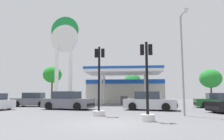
{
  "coord_description": "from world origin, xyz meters",
  "views": [
    {
      "loc": [
        1.09,
        -9.6,
        1.39
      ],
      "look_at": [
        -1.07,
        12.42,
        4.03
      ],
      "focal_mm": 32.17,
      "sensor_mm": 36.0,
      "label": 1
    }
  ],
  "objects_px": {
    "car_6": "(217,101)",
    "tree_0": "(52,75)",
    "car_0": "(150,102)",
    "tree_2": "(211,79)",
    "car_3": "(33,100)",
    "station_pole_sign": "(64,47)",
    "traffic_signal_1": "(99,92)",
    "corner_streetlamp": "(183,53)",
    "tree_1": "(133,82)",
    "car_1": "(68,101)",
    "traffic_signal_0": "(147,94)"
  },
  "relations": [
    {
      "from": "car_6",
      "to": "tree_0",
      "type": "height_order",
      "value": "tree_0"
    },
    {
      "from": "car_0",
      "to": "tree_2",
      "type": "height_order",
      "value": "tree_2"
    },
    {
      "from": "car_3",
      "to": "tree_0",
      "type": "bearing_deg",
      "value": 106.01
    },
    {
      "from": "station_pole_sign",
      "to": "traffic_signal_1",
      "type": "height_order",
      "value": "station_pole_sign"
    },
    {
      "from": "car_6",
      "to": "corner_streetlamp",
      "type": "height_order",
      "value": "corner_streetlamp"
    },
    {
      "from": "traffic_signal_1",
      "to": "corner_streetlamp",
      "type": "bearing_deg",
      "value": 2.91
    },
    {
      "from": "station_pole_sign",
      "to": "tree_2",
      "type": "xyz_separation_m",
      "value": [
        25.06,
        11.36,
        -4.09
      ]
    },
    {
      "from": "traffic_signal_1",
      "to": "tree_1",
      "type": "relative_size",
      "value": 0.81
    },
    {
      "from": "station_pole_sign",
      "to": "car_6",
      "type": "xyz_separation_m",
      "value": [
        18.51,
        -7.32,
        -7.71
      ]
    },
    {
      "from": "car_0",
      "to": "car_6",
      "type": "relative_size",
      "value": 1.1
    },
    {
      "from": "car_3",
      "to": "car_6",
      "type": "distance_m",
      "value": 19.45
    },
    {
      "from": "car_6",
      "to": "car_3",
      "type": "bearing_deg",
      "value": 179.59
    },
    {
      "from": "station_pole_sign",
      "to": "car_1",
      "type": "relative_size",
      "value": 2.73
    },
    {
      "from": "car_3",
      "to": "traffic_signal_1",
      "type": "height_order",
      "value": "traffic_signal_1"
    },
    {
      "from": "tree_0",
      "to": "tree_1",
      "type": "height_order",
      "value": "tree_0"
    },
    {
      "from": "tree_2",
      "to": "car_1",
      "type": "bearing_deg",
      "value": -133.23
    },
    {
      "from": "tree_0",
      "to": "tree_2",
      "type": "xyz_separation_m",
      "value": [
        31.09,
        0.8,
        -0.93
      ]
    },
    {
      "from": "car_3",
      "to": "tree_2",
      "type": "distance_m",
      "value": 32.14
    },
    {
      "from": "station_pole_sign",
      "to": "car_1",
      "type": "bearing_deg",
      "value": -68.52
    },
    {
      "from": "car_1",
      "to": "tree_2",
      "type": "bearing_deg",
      "value": 46.77
    },
    {
      "from": "tree_0",
      "to": "tree_1",
      "type": "bearing_deg",
      "value": 5.6
    },
    {
      "from": "car_3",
      "to": "traffic_signal_0",
      "type": "xyz_separation_m",
      "value": [
        11.74,
        -10.79,
        0.69
      ]
    },
    {
      "from": "car_6",
      "to": "tree_2",
      "type": "bearing_deg",
      "value": 70.67
    },
    {
      "from": "station_pole_sign",
      "to": "tree_0",
      "type": "bearing_deg",
      "value": 119.75
    },
    {
      "from": "station_pole_sign",
      "to": "traffic_signal_0",
      "type": "height_order",
      "value": "station_pole_sign"
    },
    {
      "from": "car_3",
      "to": "traffic_signal_0",
      "type": "bearing_deg",
      "value": -42.61
    },
    {
      "from": "station_pole_sign",
      "to": "car_0",
      "type": "distance_m",
      "value": 17.64
    },
    {
      "from": "car_1",
      "to": "traffic_signal_1",
      "type": "xyz_separation_m",
      "value": [
        3.64,
        -4.93,
        0.75
      ]
    },
    {
      "from": "car_0",
      "to": "tree_0",
      "type": "distance_m",
      "value": 28.12
    },
    {
      "from": "tree_0",
      "to": "tree_2",
      "type": "distance_m",
      "value": 31.12
    },
    {
      "from": "car_0",
      "to": "car_3",
      "type": "xyz_separation_m",
      "value": [
        -12.51,
        3.72,
        -0.03
      ]
    },
    {
      "from": "car_3",
      "to": "tree_2",
      "type": "height_order",
      "value": "tree_2"
    },
    {
      "from": "car_1",
      "to": "corner_streetlamp",
      "type": "relative_size",
      "value": 0.72
    },
    {
      "from": "car_3",
      "to": "corner_streetlamp",
      "type": "height_order",
      "value": "corner_streetlamp"
    },
    {
      "from": "tree_1",
      "to": "corner_streetlamp",
      "type": "bearing_deg",
      "value": -83.51
    },
    {
      "from": "car_1",
      "to": "car_3",
      "type": "distance_m",
      "value": 6.31
    },
    {
      "from": "traffic_signal_1",
      "to": "corner_streetlamp",
      "type": "relative_size",
      "value": 0.68
    },
    {
      "from": "station_pole_sign",
      "to": "corner_streetlamp",
      "type": "height_order",
      "value": "station_pole_sign"
    },
    {
      "from": "car_3",
      "to": "station_pole_sign",
      "type": "bearing_deg",
      "value": 82.51
    },
    {
      "from": "car_3",
      "to": "traffic_signal_0",
      "type": "relative_size",
      "value": 1.06
    },
    {
      "from": "car_1",
      "to": "traffic_signal_1",
      "type": "distance_m",
      "value": 6.17
    },
    {
      "from": "traffic_signal_1",
      "to": "tree_1",
      "type": "bearing_deg",
      "value": 85.26
    },
    {
      "from": "car_0",
      "to": "car_3",
      "type": "distance_m",
      "value": 13.05
    },
    {
      "from": "car_3",
      "to": "tree_0",
      "type": "distance_m",
      "value": 19.01
    },
    {
      "from": "car_1",
      "to": "tree_0",
      "type": "bearing_deg",
      "value": 115.71
    },
    {
      "from": "tree_0",
      "to": "car_3",
      "type": "bearing_deg",
      "value": -73.99
    },
    {
      "from": "tree_0",
      "to": "tree_2",
      "type": "bearing_deg",
      "value": 1.47
    },
    {
      "from": "corner_streetlamp",
      "to": "car_1",
      "type": "bearing_deg",
      "value": 152.9
    },
    {
      "from": "traffic_signal_0",
      "to": "tree_0",
      "type": "height_order",
      "value": "tree_0"
    },
    {
      "from": "tree_1",
      "to": "corner_streetlamp",
      "type": "xyz_separation_m",
      "value": [
        3.14,
        -27.59,
        0.25
      ]
    }
  ]
}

